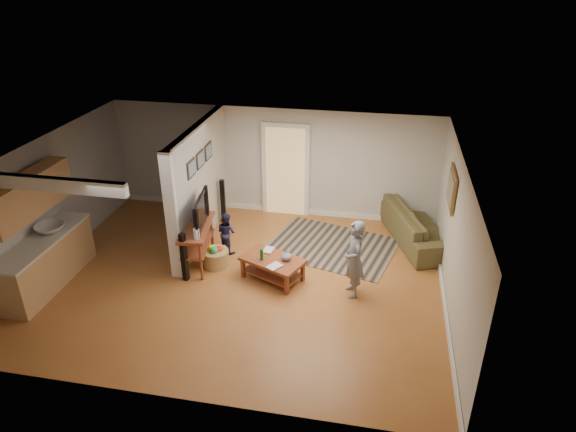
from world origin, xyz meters
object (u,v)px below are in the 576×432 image
(coffee_table, at_px, (274,263))
(toddler, at_px, (228,251))
(tv_console, at_px, (197,230))
(speaker_left, at_px, (184,257))
(speaker_right, at_px, (223,201))
(child, at_px, (352,294))
(sofa, at_px, (415,239))
(toy_basket, at_px, (216,257))

(coffee_table, xyz_separation_m, toddler, (-1.16, 0.83, -0.35))
(toddler, bearing_deg, tv_console, 85.93)
(speaker_left, xyz_separation_m, toddler, (0.46, 1.16, -0.49))
(speaker_right, bearing_deg, coffee_table, -59.27)
(speaker_right, height_order, toddler, speaker_right)
(tv_console, height_order, child, tv_console)
(sofa, distance_m, child, 2.56)
(speaker_right, bearing_deg, sofa, -7.34)
(speaker_left, relative_size, speaker_right, 0.95)
(child, distance_m, toddler, 2.85)
(sofa, xyz_separation_m, child, (-1.19, -2.27, 0.00))
(sofa, height_order, child, child)
(toy_basket, bearing_deg, sofa, 24.95)
(tv_console, relative_size, toy_basket, 2.71)
(tv_console, bearing_deg, toy_basket, -10.19)
(toddler, bearing_deg, coffee_table, 174.98)
(tv_console, relative_size, toddler, 1.62)
(tv_console, bearing_deg, sofa, 14.55)
(speaker_right, bearing_deg, toy_basket, -84.86)
(speaker_left, bearing_deg, speaker_right, 104.82)
(speaker_left, xyz_separation_m, toy_basket, (0.40, 0.59, -0.30))
(coffee_table, distance_m, speaker_right, 2.64)
(coffee_table, xyz_separation_m, speaker_right, (-1.62, 2.07, 0.17))
(sofa, bearing_deg, speaker_right, 70.14)
(sofa, bearing_deg, tv_console, 93.36)
(tv_console, distance_m, child, 3.17)
(tv_console, height_order, speaker_left, tv_console)
(toy_basket, bearing_deg, tv_console, 178.35)
(toy_basket, bearing_deg, speaker_left, -124.33)
(toy_basket, xyz_separation_m, child, (2.71, -0.45, -0.19))
(child, bearing_deg, coffee_table, -115.55)
(sofa, distance_m, speaker_right, 4.33)
(child, bearing_deg, tv_console, -116.40)
(speaker_left, bearing_deg, toddler, 83.39)
(coffee_table, xyz_separation_m, child, (1.49, -0.20, -0.35))
(coffee_table, bearing_deg, toy_basket, 168.40)
(coffee_table, relative_size, speaker_right, 1.25)
(sofa, relative_size, speaker_left, 2.46)
(tv_console, distance_m, toddler, 1.03)
(coffee_table, height_order, tv_console, tv_console)
(tv_console, xyz_separation_m, speaker_right, (-0.07, 1.82, -0.25))
(speaker_right, xyz_separation_m, toddler, (0.46, -1.25, -0.52))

